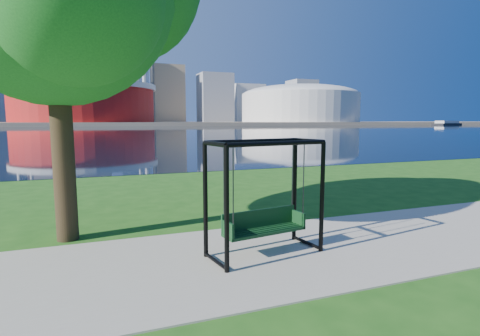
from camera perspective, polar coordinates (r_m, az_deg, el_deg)
ground at (r=8.03m, az=-0.60°, el=-12.38°), size 900.00×900.00×0.00m
path at (r=7.58m, az=0.73°, el=-13.46°), size 120.00×4.00×0.03m
river at (r=109.17m, az=-19.34°, el=5.37°), size 900.00×180.00×0.02m
far_bank at (r=313.12m, az=-20.27°, el=6.42°), size 900.00×228.00×2.00m
stadium at (r=242.50m, az=-22.66°, el=9.36°), size 83.00×83.00×32.00m
arena at (r=278.78m, az=9.12°, el=9.79°), size 84.00×84.00×26.56m
skyline at (r=328.19m, az=-21.33°, el=12.50°), size 392.00×66.00×96.50m
swing at (r=7.48m, az=3.70°, el=-4.92°), size 2.39×1.33×2.32m
barge at (r=292.59m, az=29.02°, el=6.01°), size 29.72×15.96×2.87m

